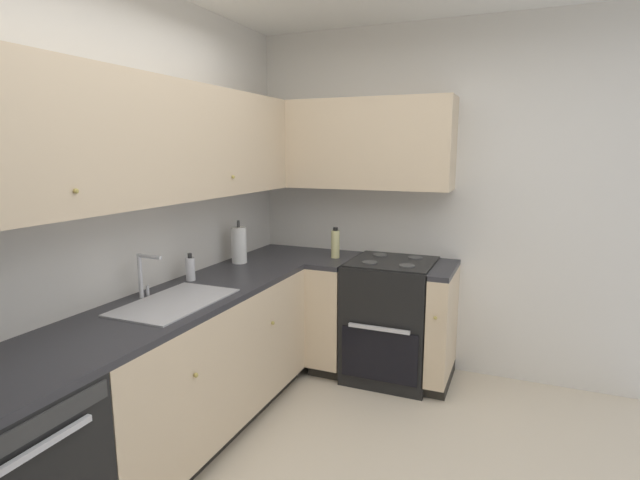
% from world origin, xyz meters
% --- Properties ---
extents(wall_back, '(4.00, 0.05, 2.62)m').
position_xyz_m(wall_back, '(0.00, 1.47, 1.31)').
color(wall_back, silver).
rests_on(wall_back, ground_plane).
extents(wall_right, '(0.05, 2.98, 2.62)m').
position_xyz_m(wall_right, '(1.97, 0.00, 1.31)').
color(wall_right, silver).
rests_on(wall_right, ground_plane).
extents(lower_cabinets_back, '(1.82, 0.62, 0.85)m').
position_xyz_m(lower_cabinets_back, '(0.44, 1.14, 0.43)').
color(lower_cabinets_back, beige).
rests_on(lower_cabinets_back, ground_plane).
extents(countertop_back, '(3.02, 0.60, 0.03)m').
position_xyz_m(countertop_back, '(0.44, 1.14, 0.87)').
color(countertop_back, '#2D2D33').
rests_on(countertop_back, lower_cabinets_back).
extents(lower_cabinets_right, '(0.62, 1.03, 0.85)m').
position_xyz_m(lower_cabinets_right, '(1.65, 0.41, 0.43)').
color(lower_cabinets_right, beige).
rests_on(lower_cabinets_right, ground_plane).
extents(countertop_right, '(0.60, 1.03, 0.03)m').
position_xyz_m(countertop_right, '(1.65, 0.41, 0.87)').
color(countertop_right, '#2D2D33').
rests_on(countertop_right, lower_cabinets_right).
extents(oven_range, '(0.68, 0.62, 1.03)m').
position_xyz_m(oven_range, '(1.67, 0.27, 0.45)').
color(oven_range, black).
rests_on(oven_range, ground_plane).
extents(upper_cabinets_back, '(2.70, 0.34, 0.66)m').
position_xyz_m(upper_cabinets_back, '(0.28, 1.28, 1.74)').
color(upper_cabinets_back, beige).
extents(upper_cabinets_right, '(0.32, 1.56, 0.66)m').
position_xyz_m(upper_cabinets_right, '(1.79, 0.66, 1.74)').
color(upper_cabinets_right, beige).
extents(sink, '(0.67, 0.40, 0.10)m').
position_xyz_m(sink, '(0.26, 1.11, 0.84)').
color(sink, '#B7B7BC').
rests_on(sink, countertop_back).
extents(faucet, '(0.07, 0.16, 0.25)m').
position_xyz_m(faucet, '(0.26, 1.32, 1.03)').
color(faucet, silver).
rests_on(faucet, countertop_back).
extents(soap_bottle, '(0.06, 0.06, 0.18)m').
position_xyz_m(soap_bottle, '(0.67, 1.32, 0.96)').
color(soap_bottle, silver).
rests_on(soap_bottle, countertop_back).
extents(paper_towel_roll, '(0.11, 0.11, 0.32)m').
position_xyz_m(paper_towel_roll, '(1.22, 1.30, 1.02)').
color(paper_towel_roll, white).
rests_on(paper_towel_roll, countertop_back).
extents(oil_bottle, '(0.07, 0.07, 0.23)m').
position_xyz_m(oil_bottle, '(1.65, 0.71, 0.99)').
color(oil_bottle, beige).
rests_on(oil_bottle, countertop_right).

